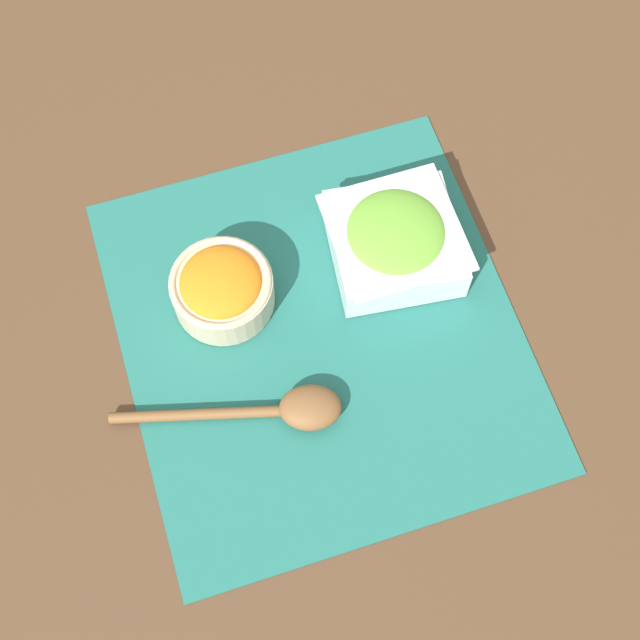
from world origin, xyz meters
TOP-DOWN VIEW (x-y plane):
  - ground_plane at (0.00, 0.00)m, footprint 3.00×3.00m
  - placemat at (0.00, 0.00)m, footprint 0.46×0.42m
  - carrot_bowl at (0.07, 0.09)m, footprint 0.11×0.11m
  - lettuce_bowl at (0.07, -0.11)m, footprint 0.15×0.15m
  - wooden_spoon at (-0.08, 0.06)m, footprint 0.09×0.24m

SIDE VIEW (x-z plane):
  - ground_plane at x=0.00m, z-range 0.00..0.00m
  - placemat at x=0.00m, z-range 0.00..0.00m
  - wooden_spoon at x=-0.08m, z-range 0.00..0.03m
  - carrot_bowl at x=0.07m, z-range 0.00..0.06m
  - lettuce_bowl at x=0.07m, z-range 0.00..0.07m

